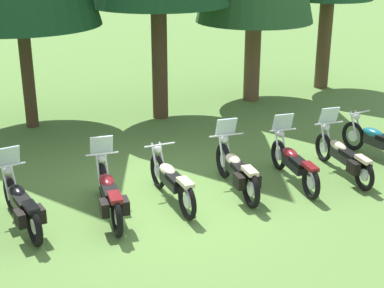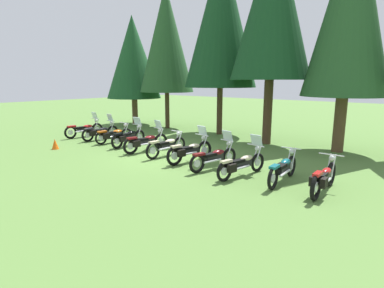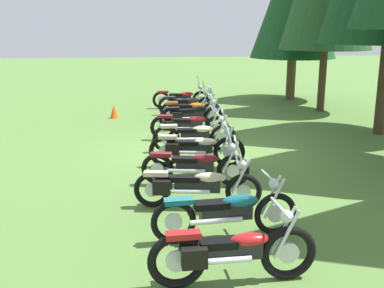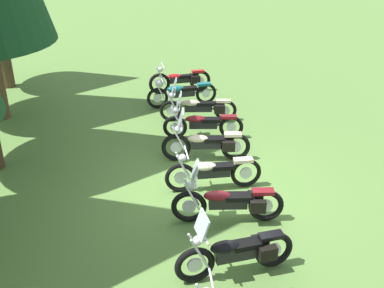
% 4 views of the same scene
% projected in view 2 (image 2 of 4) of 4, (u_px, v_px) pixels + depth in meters
% --- Properties ---
extents(ground_plane, '(80.00, 80.00, 0.00)m').
position_uv_depth(ground_plane, '(166.00, 156.00, 13.28)').
color(ground_plane, '#547A38').
extents(motorcycle_0, '(0.73, 2.34, 1.37)m').
position_uv_depth(motorcycle_0, '(85.00, 129.00, 17.62)').
color(motorcycle_0, black).
rests_on(motorcycle_0, ground_plane).
extents(motorcycle_1, '(0.66, 2.18, 1.36)m').
position_uv_depth(motorcycle_1, '(100.00, 132.00, 16.73)').
color(motorcycle_1, black).
rests_on(motorcycle_1, ground_plane).
extents(motorcycle_2, '(0.75, 2.16, 0.98)m').
position_uv_depth(motorcycle_2, '(113.00, 134.00, 15.99)').
color(motorcycle_2, black).
rests_on(motorcycle_2, ground_plane).
extents(motorcycle_3, '(0.65, 2.20, 1.37)m').
position_uv_depth(motorcycle_3, '(128.00, 137.00, 15.11)').
color(motorcycle_3, black).
rests_on(motorcycle_3, ground_plane).
extents(motorcycle_4, '(0.80, 2.31, 1.38)m').
position_uv_depth(motorcycle_4, '(146.00, 141.00, 13.94)').
color(motorcycle_4, black).
rests_on(motorcycle_4, ground_plane).
extents(motorcycle_5, '(0.65, 2.25, 1.01)m').
position_uv_depth(motorcycle_5, '(167.00, 145.00, 13.16)').
color(motorcycle_5, black).
rests_on(motorcycle_5, ground_plane).
extents(motorcycle_6, '(0.84, 2.27, 1.39)m').
position_uv_depth(motorcycle_6, '(190.00, 150.00, 12.16)').
color(motorcycle_6, black).
rests_on(motorcycle_6, ground_plane).
extents(motorcycle_7, '(0.71, 2.24, 1.35)m').
position_uv_depth(motorcycle_7, '(215.00, 157.00, 11.24)').
color(motorcycle_7, black).
rests_on(motorcycle_7, ground_plane).
extents(motorcycle_8, '(0.82, 2.33, 1.34)m').
position_uv_depth(motorcycle_8, '(241.00, 164.00, 10.35)').
color(motorcycle_8, black).
rests_on(motorcycle_8, ground_plane).
extents(motorcycle_9, '(0.64, 2.34, 1.00)m').
position_uv_depth(motorcycle_9, '(283.00, 168.00, 9.76)').
color(motorcycle_9, black).
rests_on(motorcycle_9, ground_plane).
extents(motorcycle_10, '(0.71, 2.22, 1.03)m').
position_uv_depth(motorcycle_10, '(324.00, 178.00, 8.81)').
color(motorcycle_10, black).
rests_on(motorcycle_10, ground_plane).
extents(pine_tree_0, '(3.79, 3.79, 7.53)m').
position_uv_depth(pine_tree_0, '(133.00, 58.00, 21.74)').
color(pine_tree_0, brown).
rests_on(pine_tree_0, ground_plane).
extents(pine_tree_1, '(3.49, 3.49, 9.05)m').
position_uv_depth(pine_tree_1, '(166.00, 39.00, 19.82)').
color(pine_tree_1, '#42301E').
rests_on(pine_tree_1, ground_plane).
extents(pine_tree_2, '(4.12, 4.12, 10.42)m').
position_uv_depth(pine_tree_2, '(221.00, 17.00, 17.34)').
color(pine_tree_2, '#42301E').
rests_on(pine_tree_2, ground_plane).
extents(pine_tree_3, '(3.83, 3.83, 10.24)m').
position_uv_depth(pine_tree_3, '(273.00, 3.00, 14.51)').
color(pine_tree_3, '#42301E').
rests_on(pine_tree_3, ground_plane).
extents(pine_tree_4, '(3.55, 3.55, 10.05)m').
position_uv_depth(pine_tree_4, '(351.00, 4.00, 12.82)').
color(pine_tree_4, brown).
rests_on(pine_tree_4, ground_plane).
extents(traffic_cone, '(0.32, 0.32, 0.48)m').
position_uv_depth(traffic_cone, '(55.00, 144.00, 14.54)').
color(traffic_cone, '#EA590F').
rests_on(traffic_cone, ground_plane).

